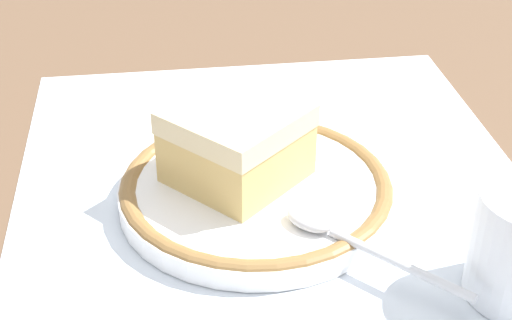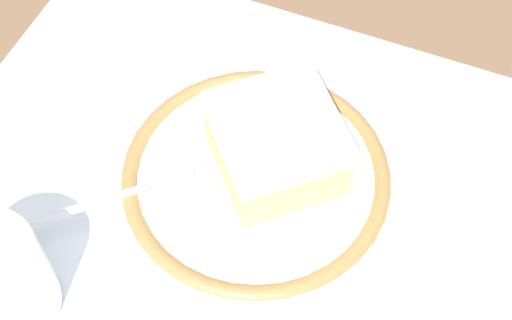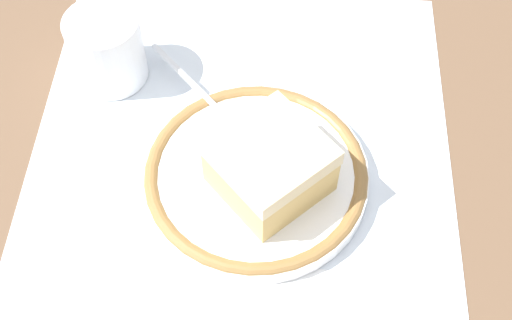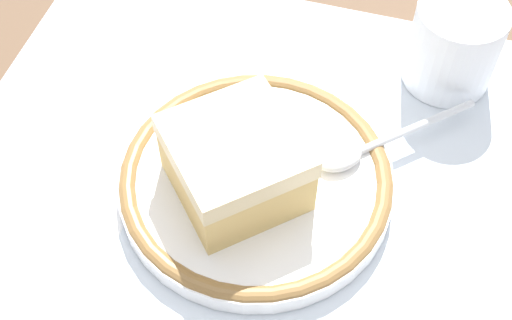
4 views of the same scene
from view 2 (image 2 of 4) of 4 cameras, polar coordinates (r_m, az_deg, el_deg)
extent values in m
plane|color=brown|center=(0.56, -1.12, -3.20)|extent=(2.40, 2.40, 0.00)
cube|color=silver|center=(0.56, -1.12, -3.17)|extent=(0.48, 0.39, 0.00)
cylinder|color=white|center=(0.56, 0.00, -1.57)|extent=(0.20, 0.20, 0.02)
torus|color=olive|center=(0.56, 0.00, -1.33)|extent=(0.20, 0.20, 0.01)
cube|color=#DBB76B|center=(0.54, 1.58, 0.66)|extent=(0.12, 0.12, 0.04)
cube|color=beige|center=(0.52, 1.66, 2.41)|extent=(0.12, 0.12, 0.02)
ellipsoid|color=silver|center=(0.55, -6.51, -1.32)|extent=(0.04, 0.04, 0.01)
cylinder|color=silver|center=(0.55, -13.33, -3.58)|extent=(0.08, 0.07, 0.01)
cylinder|color=brown|center=(0.53, -18.75, -9.46)|extent=(0.06, 0.06, 0.04)
cube|color=white|center=(0.59, 16.42, -1.36)|extent=(0.15, 0.14, 0.00)
camera|label=1|loc=(0.68, -43.85, 31.51)|focal=54.01mm
camera|label=3|loc=(0.36, 78.20, 29.53)|focal=48.27mm
camera|label=4|loc=(0.58, 5.02, 51.98)|focal=49.35mm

